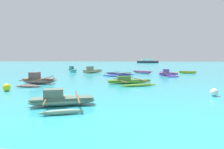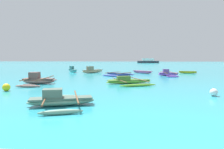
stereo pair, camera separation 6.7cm
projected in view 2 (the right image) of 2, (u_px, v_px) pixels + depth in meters
The scene contains 12 objects.
moored_boat_0 at pixel (168, 74), 23.78m from camera, with size 2.43×3.88×0.81m.
moored_boat_1 at pixel (92, 71), 28.39m from camera, with size 2.75×3.06×0.96m.
moored_boat_2 at pixel (38, 80), 16.44m from camera, with size 2.70×4.42×0.96m.
moored_boat_3 at pixel (118, 74), 24.17m from camera, with size 3.95×4.11×0.38m.
moored_boat_4 at pixel (142, 72), 27.96m from camera, with size 2.86×2.79×0.34m.
moored_boat_5 at pixel (188, 72), 27.56m from camera, with size 2.48×0.91×0.32m.
moored_boat_6 at pixel (72, 70), 30.19m from camera, with size 2.20×2.86×0.90m.
moored_boat_7 at pixel (128, 81), 16.62m from camera, with size 4.10×4.72×0.63m.
moored_boat_8 at pixel (60, 100), 8.91m from camera, with size 3.04×3.59×0.76m.
mooring_buoy_0 at pixel (6, 87), 12.84m from camera, with size 0.48×0.48×0.48m.
mooring_buoy_1 at pixel (214, 92), 11.12m from camera, with size 0.43×0.43×0.43m.
distant_ferry at pixel (148, 61), 85.42m from camera, with size 9.03×1.99×1.99m.
Camera 2 is at (-1.16, -3.04, 2.12)m, focal length 32.00 mm.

